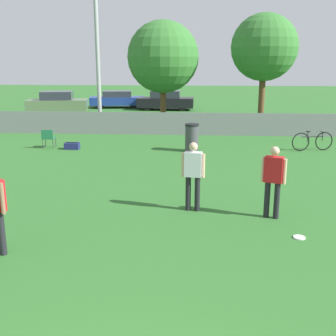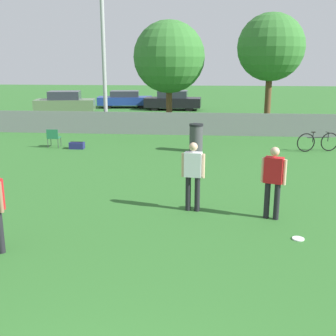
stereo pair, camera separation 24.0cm
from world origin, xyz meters
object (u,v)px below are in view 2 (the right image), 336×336
Objects in this scene: frisbee_disc at (298,239)px; gear_bag_sideline at (77,145)px; light_pole at (102,11)px; parked_car_dark at (173,101)px; trash_bin at (196,138)px; player_thrower_red at (273,178)px; tree_far_right at (271,48)px; parked_car_olive at (65,103)px; folding_chair_sideline at (53,137)px; parked_car_blue at (125,99)px; tree_near_pole at (169,57)px; player_receiver_white at (193,172)px; bicycle_sideline at (318,142)px.

frisbee_disc is 11.15m from gear_bag_sideline.
light_pole reaches higher than parked_car_dark.
player_thrower_red is at bearing -75.17° from trash_bin.
player_thrower_red is at bearing -97.09° from tree_far_right.
parked_car_olive reaches higher than trash_bin.
player_thrower_red is 1.52× the size of trash_bin.
trash_bin is at bearing -61.11° from parked_car_olive.
folding_chair_sideline is 0.18× the size of parked_car_blue.
folding_chair_sideline is at bearing -149.63° from tree_far_right.
parked_car_olive is 7.72m from parked_car_dark.
parked_car_dark is (-4.40, 22.91, 0.67)m from frisbee_disc.
light_pole is at bearing -154.61° from tree_near_pole.
tree_near_pole is 1.35× the size of parked_car_dark.
player_thrower_red is 22.13m from parked_car_dark.
frisbee_disc is 11.96m from folding_chair_sideline.
parked_car_olive is at bearing 124.98° from player_receiver_white.
gear_bag_sideline is 14.71m from parked_car_dark.
parked_car_blue is at bearing 113.77° from tree_near_pole.
parked_car_olive is (-11.27, 19.14, -0.25)m from player_thrower_red.
light_pole reaches higher than tree_far_right.
player_receiver_white is at bearing 126.73° from folding_chair_sideline.
tree_far_right is at bearing -55.42° from parked_car_dark.
trash_bin is (-4.85, -0.43, 0.17)m from bicycle_sideline.
player_thrower_red is 1.86m from player_receiver_white.
tree_far_right is at bearing 8.73° from light_pole.
parked_car_blue reaches higher than frisbee_disc.
light_pole is 8.54m from tree_far_right.
gear_bag_sideline is 0.14× the size of parked_car_dark.
folding_chair_sideline is at bearing 157.10° from player_thrower_red.
tree_near_pole is 9.16m from bicycle_sideline.
bicycle_sideline is (10.80, 0.20, -0.07)m from folding_chair_sideline.
folding_chair_sideline is 15.50m from parked_car_blue.
bicycle_sideline is 0.40× the size of parked_car_blue.
player_thrower_red is at bearing -78.52° from parked_car_blue.
tree_far_right is at bearing 90.28° from bicycle_sideline.
trash_bin is (1.61, -6.00, -3.15)m from tree_near_pole.
light_pole is 2.46× the size of parked_car_dark.
light_pole is at bearing -67.15° from parked_car_olive.
light_pole is at bearing 143.47° from bicycle_sideline.
gear_bag_sideline is at bearing -78.75° from parked_car_olive.
light_pole reaches higher than gear_bag_sideline.
parked_car_dark is (-0.47, 8.49, -3.03)m from tree_near_pole.
player_thrower_red is at bearing 108.70° from frisbee_disc.
tree_far_right is 7.48× the size of folding_chair_sideline.
parked_car_blue is at bearing 133.58° from tree_far_right.
frisbee_disc is (2.21, -1.51, -0.96)m from player_receiver_white.
frisbee_disc is 23.41m from parked_car_olive.
trash_bin is (-0.10, 6.90, -0.42)m from player_receiver_white.
parked_car_olive is (-12.90, 6.07, -3.45)m from tree_far_right.
tree_far_right reaches higher than frisbee_disc.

